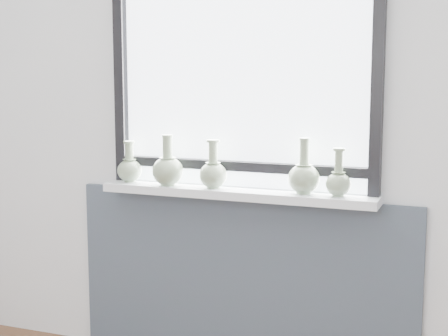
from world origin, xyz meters
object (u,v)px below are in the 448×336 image
(vase_d, at_px, (304,176))
(vase_e, at_px, (338,181))
(vase_a, at_px, (130,168))
(vase_c, at_px, (213,172))
(vase_b, at_px, (168,169))
(windowsill, at_px, (236,193))

(vase_d, xyz_separation_m, vase_e, (0.16, -0.01, -0.01))
(vase_a, relative_size, vase_e, 0.96)
(vase_c, distance_m, vase_d, 0.43)
(vase_b, height_order, vase_c, vase_b)
(windowsill, height_order, vase_a, vase_a)
(windowsill, bearing_deg, vase_e, -0.94)
(windowsill, xyz_separation_m, vase_d, (0.32, -0.00, 0.10))
(vase_c, xyz_separation_m, vase_e, (0.59, 0.01, -0.01))
(vase_c, height_order, vase_e, vase_c)
(windowsill, bearing_deg, vase_b, -175.15)
(windowsill, bearing_deg, vase_a, -179.85)
(windowsill, bearing_deg, vase_c, -171.41)
(windowsill, xyz_separation_m, vase_c, (-0.11, -0.02, 0.09))
(vase_a, distance_m, vase_c, 0.45)
(windowsill, height_order, vase_e, vase_e)
(vase_a, bearing_deg, vase_c, -1.93)
(vase_c, bearing_deg, vase_e, 0.86)
(vase_d, distance_m, vase_e, 0.16)
(vase_c, relative_size, vase_d, 0.91)
(vase_a, relative_size, vase_c, 0.89)
(vase_b, relative_size, vase_c, 1.07)
(windowsill, relative_size, vase_a, 6.52)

